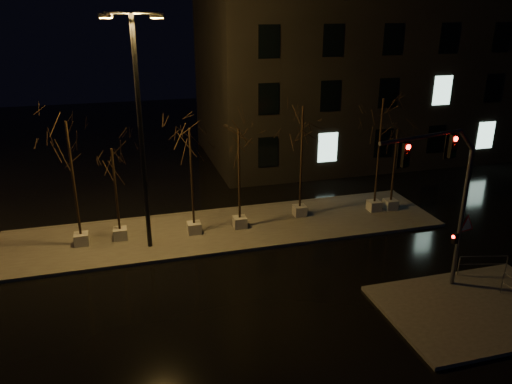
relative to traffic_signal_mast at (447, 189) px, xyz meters
name	(u,v)px	position (x,y,z in m)	size (l,w,h in m)	color
ground	(259,291)	(-6.61, 2.01, -4.42)	(90.00, 90.00, 0.00)	black
median	(227,229)	(-6.61, 8.01, -4.35)	(22.00, 5.00, 0.15)	#45423E
sidewalk_corner	(477,309)	(0.89, -1.49, -4.35)	(7.00, 5.00, 0.15)	#45423E
building	(374,52)	(7.39, 20.01, 3.08)	(25.00, 12.00, 15.00)	black
tree_0	(69,150)	(-13.62, 8.01, 0.34)	(1.80, 1.80, 6.07)	#A4A199
tree_1	(114,170)	(-11.84, 8.12, -0.74)	(1.80, 1.80, 4.64)	#A4A199
tree_2	(191,153)	(-8.30, 7.84, -0.14)	(1.80, 1.80, 5.44)	#A4A199
tree_3	(239,152)	(-5.95, 7.90, -0.28)	(1.80, 1.80, 5.26)	#A4A199
tree_4	(302,132)	(-2.48, 8.53, 0.33)	(1.80, 1.80, 6.07)	#A4A199
tree_5	(381,125)	(1.70, 8.08, 0.53)	(1.80, 1.80, 6.33)	#A4A199
tree_6	(396,148)	(2.67, 8.03, -0.77)	(1.80, 1.80, 4.62)	#A4A199
traffic_signal_mast	(447,189)	(0.00, 0.00, 0.00)	(5.21, 1.25, 6.50)	#53555B
streetlight_main	(140,120)	(-10.53, 6.97, 1.72)	(2.55, 1.06, 10.38)	black
guard_rail_a	(483,262)	(2.66, 0.51, -3.69)	(1.99, 0.53, 0.89)	#53555B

